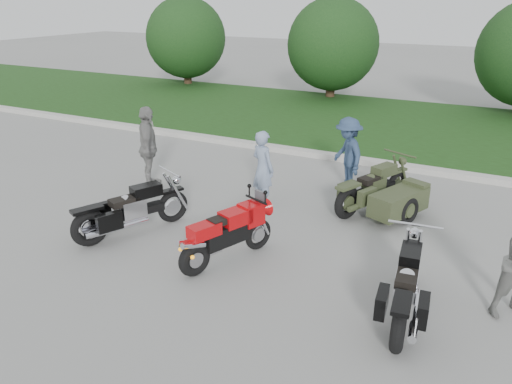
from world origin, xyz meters
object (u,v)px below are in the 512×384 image
at_px(cruiser_left, 128,212).
at_px(person_denim, 347,154).
at_px(cruiser_sidecar, 387,197).
at_px(sportbike_red, 226,233).
at_px(cruiser_right, 406,290).
at_px(person_stripe, 263,169).
at_px(person_back, 148,148).

distance_m(cruiser_left, person_denim, 4.83).
height_order(cruiser_left, cruiser_sidecar, cruiser_left).
bearing_deg(cruiser_sidecar, person_denim, 161.84).
relative_size(sportbike_red, cruiser_left, 0.85).
relative_size(sportbike_red, cruiser_sidecar, 0.85).
distance_m(cruiser_left, cruiser_sidecar, 4.89).
height_order(cruiser_right, cruiser_sidecar, cruiser_sidecar).
distance_m(cruiser_sidecar, person_denim, 1.57).
bearing_deg(sportbike_red, cruiser_left, -160.49).
relative_size(person_stripe, person_back, 0.86).
bearing_deg(cruiser_sidecar, person_stripe, -142.10).
height_order(sportbike_red, person_back, person_back).
distance_m(sportbike_red, cruiser_left, 2.06).
distance_m(sportbike_red, person_stripe, 2.46).
height_order(cruiser_sidecar, person_denim, person_denim).
height_order(sportbike_red, person_stripe, person_stripe).
bearing_deg(person_stripe, cruiser_left, 80.48).
distance_m(cruiser_right, cruiser_sidecar, 3.37).
bearing_deg(sportbike_red, person_denim, 101.25).
height_order(cruiser_left, person_denim, person_denim).
height_order(cruiser_sidecar, person_back, person_back).
relative_size(cruiser_right, person_denim, 1.35).
xyz_separation_m(cruiser_sidecar, person_stripe, (-2.38, -0.62, 0.39)).
relative_size(cruiser_left, person_stripe, 1.33).
bearing_deg(person_denim, sportbike_red, -53.00).
bearing_deg(person_back, cruiser_left, 171.88).
xyz_separation_m(cruiser_left, cruiser_sidecar, (3.90, 2.94, -0.04)).
distance_m(cruiser_right, person_stripe, 4.28).
bearing_deg(person_back, cruiser_sidecar, -117.86).
bearing_deg(person_back, sportbike_red, -161.13).
xyz_separation_m(cruiser_left, person_back, (-1.17, 2.10, 0.47)).
relative_size(person_denim, person_back, 0.89).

